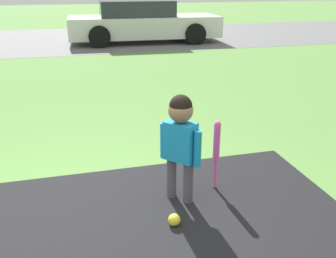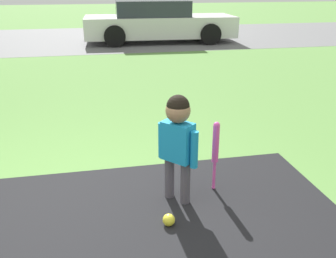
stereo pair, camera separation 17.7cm
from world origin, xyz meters
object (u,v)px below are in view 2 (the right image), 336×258
baseball_bat (216,147)px  sports_ball (169,220)px  child (178,134)px  parked_car (158,22)px

baseball_bat → sports_ball: bearing=-138.4°
child → parked_car: bearing=128.7°
baseball_bat → parked_car: size_ratio=0.14×
child → baseball_bat: child is taller
child → baseball_bat: bearing=63.7°
baseball_bat → sports_ball: 0.78m
child → sports_ball: size_ratio=9.72×
child → baseball_bat: size_ratio=1.44×
baseball_bat → parked_car: parked_car is taller
child → sports_ball: 0.68m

